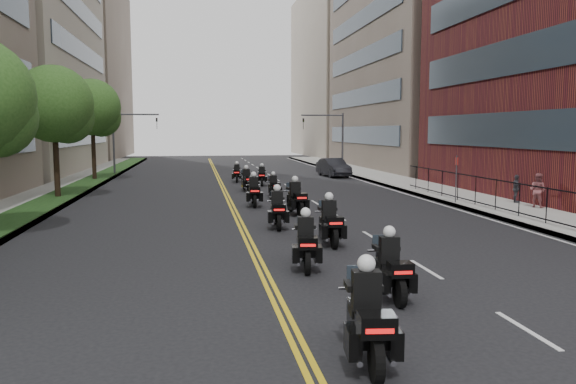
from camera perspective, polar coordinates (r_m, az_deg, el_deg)
name	(u,v)px	position (r m, az deg, el deg)	size (l,w,h in m)	color
ground	(373,340)	(11.18, 8.59, -14.62)	(160.00, 160.00, 0.00)	black
sidewalk_right	(430,190)	(38.32, 14.23, 0.24)	(4.00, 90.00, 0.15)	gray
sidewalk_left	(48,196)	(36.21, -23.20, -0.42)	(4.00, 90.00, 0.15)	gray
grass_strip	(62,195)	(36.02, -21.97, -0.25)	(2.00, 90.00, 0.04)	black
building_right_tan	(429,26)	(63.95, 14.17, 16.02)	(15.11, 28.00, 30.00)	#766456
building_right_far	(352,73)	(91.79, 6.54, 11.87)	(15.00, 28.00, 26.00)	#A39683
building_left_far	(65,69)	(90.35, -21.68, 11.57)	(16.00, 28.00, 26.00)	#766456
iron_fence	(532,202)	(26.34, 23.57, -0.95)	(0.05, 28.00, 1.50)	black
street_trees	(29,106)	(29.60, -24.80, 7.94)	(4.40, 38.40, 7.98)	#2F1F14
traffic_signal_right	(333,133)	(53.48, 4.57, 5.96)	(4.09, 0.20, 5.60)	#3F3F44
traffic_signal_left	(124,134)	(52.31, -16.28, 5.72)	(4.09, 0.20, 5.60)	#3F3F44
motorcycle_0	(367,321)	(9.93, 8.06, -12.82)	(0.73, 2.51, 1.86)	black
motorcycle_1	(390,270)	(13.64, 10.36, -7.80)	(0.56, 2.34, 1.72)	black
motorcycle_2	(306,245)	(16.25, 1.82, -5.37)	(0.72, 2.38, 1.76)	black
motorcycle_3	(330,224)	(19.66, 4.26, -3.26)	(0.58, 2.48, 1.83)	black
motorcycle_4	(277,211)	(22.90, -1.08, -1.93)	(0.62, 2.42, 1.78)	black
motorcycle_5	(296,199)	(26.52, 0.80, -0.76)	(0.70, 2.48, 1.83)	black
motorcycle_6	(254,193)	(29.59, -3.48, -0.06)	(0.59, 2.46, 1.82)	black
motorcycle_7	(274,187)	(33.50, -1.46, 0.50)	(0.54, 2.08, 1.53)	black
motorcycle_8	(247,181)	(37.01, -4.22, 1.14)	(0.65, 2.31, 1.71)	black
motorcycle_9	(262,177)	(40.67, -2.66, 1.56)	(0.66, 2.18, 1.61)	black
motorcycle_10	(237,174)	(43.64, -5.21, 1.85)	(0.60, 2.17, 1.60)	black
parked_sedan	(333,167)	(48.70, 4.64, 2.50)	(1.68, 4.80, 1.58)	black
pedestrian_b	(538,190)	(30.56, 24.03, 0.16)	(0.83, 0.65, 1.72)	#985256
pedestrian_c	(516,189)	(32.16, 22.17, 0.31)	(0.87, 0.36, 1.49)	#3A3A41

